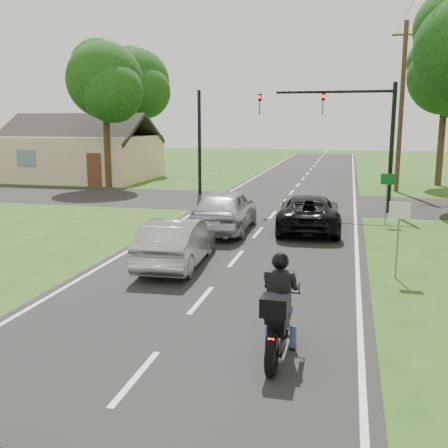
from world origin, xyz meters
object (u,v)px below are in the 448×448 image
Objects in this scene: sign_white at (399,221)px; silver_suv at (225,210)px; traffic_signal at (351,124)px; motorcycle_rider at (279,317)px; sign_green at (387,186)px; utility_pole_far at (401,107)px; dark_suv at (309,212)px; silver_sedan at (177,242)px.

silver_suv is at bearing 139.98° from sign_white.
sign_white is (1.36, -11.02, -2.54)m from traffic_signal.
motorcycle_rider is 13.91m from sign_green.
traffic_signal reaches higher than sign_white.
utility_pole_far is 19.39m from sign_white.
dark_suv is 2.39× the size of sign_white.
sign_white is at bearing 177.59° from silver_sedan.
sign_white is (2.49, 5.62, 0.82)m from motorcycle_rider.
traffic_signal is at bearing 86.89° from motorcycle_rider.
sign_green is at bearing 88.57° from sign_white.
silver_sedan is 12.62m from traffic_signal.
silver_suv reaches higher than dark_suv.
motorcycle_rider is at bearing -99.19° from utility_pole_far.
motorcycle_rider is 11.23m from silver_suv.
sign_green is (-1.30, -11.02, -3.49)m from utility_pole_far.
silver_suv is 16.42m from utility_pole_far.
traffic_signal reaches higher than dark_suv.
motorcycle_rider is at bearing -93.87° from traffic_signal.
sign_green is at bearing 79.60° from motorcycle_rider.
silver_suv is 0.78× the size of traffic_signal.
sign_white is at bearing -94.51° from utility_pole_far.
traffic_signal is 0.64× the size of utility_pole_far.
dark_suv is 14.40m from utility_pole_far.
dark_suv is 2.39× the size of sign_green.
traffic_signal is at bearing -129.59° from silver_suv.
traffic_signal is (4.64, 5.98, 3.28)m from silver_suv.
utility_pole_far is (7.50, 13.98, 4.23)m from silver_suv.
sign_white reaches higher than silver_suv.
silver_suv is 7.87m from sign_white.
sign_white reaches higher than silver_sedan.
sign_white reaches higher than motorcycle_rider.
traffic_signal is 3.00× the size of sign_white.
silver_sedan is 21.09m from utility_pole_far.
dark_suv is 0.79× the size of traffic_signal.
sign_green reaches higher than dark_suv.
dark_suv is at bearing -106.39° from traffic_signal.
sign_green is (2.69, 13.62, 0.82)m from motorcycle_rider.
dark_suv is 3.31m from silver_suv.
motorcycle_rider is 6.68m from silver_sedan.
silver_suv is 8.25m from traffic_signal.
silver_suv is at bearing 109.00° from motorcycle_rider.
silver_sedan is at bearing -113.71° from traffic_signal.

